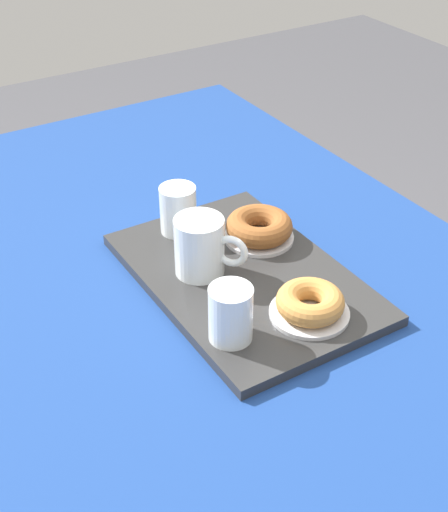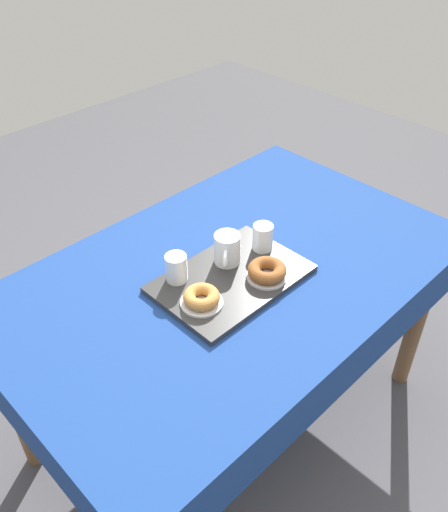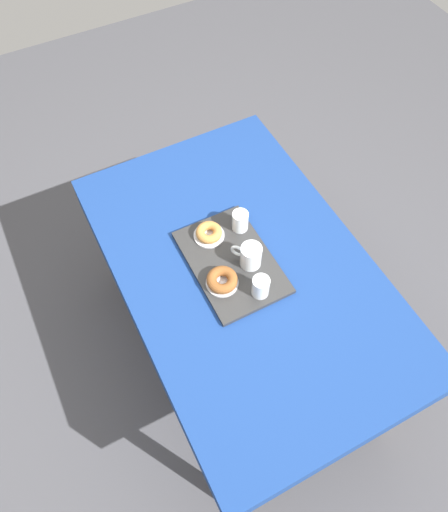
# 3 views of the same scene
# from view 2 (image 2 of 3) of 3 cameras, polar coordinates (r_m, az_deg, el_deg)

# --- Properties ---
(ground_plane) EXTENTS (6.00, 6.00, 0.00)m
(ground_plane) POSITION_cam_2_polar(r_m,az_deg,el_deg) (2.25, 0.70, -16.38)
(ground_plane) COLOR #47474C
(dining_table) EXTENTS (1.48, 0.93, 0.76)m
(dining_table) POSITION_cam_2_polar(r_m,az_deg,el_deg) (1.76, 0.86, -3.91)
(dining_table) COLOR navy
(dining_table) RESTS_ON ground
(serving_tray) EXTENTS (0.46, 0.31, 0.02)m
(serving_tray) POSITION_cam_2_polar(r_m,az_deg,el_deg) (1.64, 0.76, -2.40)
(serving_tray) COLOR #2D2D2D
(serving_tray) RESTS_ON dining_table
(tea_mug_left) EXTENTS (0.11, 0.10, 0.10)m
(tea_mug_left) POSITION_cam_2_polar(r_m,az_deg,el_deg) (1.66, 0.34, 0.66)
(tea_mug_left) COLOR white
(tea_mug_left) RESTS_ON serving_tray
(water_glass_near) EXTENTS (0.07, 0.07, 0.09)m
(water_glass_near) POSITION_cam_2_polar(r_m,az_deg,el_deg) (1.73, 4.10, 1.87)
(water_glass_near) COLOR white
(water_glass_near) RESTS_ON serving_tray
(water_glass_far) EXTENTS (0.07, 0.07, 0.09)m
(water_glass_far) POSITION_cam_2_polar(r_m,az_deg,el_deg) (1.61, -5.03, -1.39)
(water_glass_far) COLOR white
(water_glass_far) RESTS_ON serving_tray
(donut_plate_left) EXTENTS (0.12, 0.12, 0.01)m
(donut_plate_left) POSITION_cam_2_polar(r_m,az_deg,el_deg) (1.55, -2.37, -4.91)
(donut_plate_left) COLOR silver
(donut_plate_left) RESTS_ON serving_tray
(sugar_donut_left) EXTENTS (0.11, 0.11, 0.04)m
(sugar_donut_left) POSITION_cam_2_polar(r_m,az_deg,el_deg) (1.53, -2.39, -4.32)
(sugar_donut_left) COLOR #BC7F3D
(sugar_donut_left) RESTS_ON donut_plate_left
(donut_plate_right) EXTENTS (0.12, 0.12, 0.01)m
(donut_plate_right) POSITION_cam_2_polar(r_m,az_deg,el_deg) (1.64, 4.51, -2.15)
(donut_plate_right) COLOR silver
(donut_plate_right) RESTS_ON serving_tray
(sugar_donut_right) EXTENTS (0.12, 0.12, 0.04)m
(sugar_donut_right) POSITION_cam_2_polar(r_m,az_deg,el_deg) (1.62, 4.55, -1.53)
(sugar_donut_right) COLOR brown
(sugar_donut_right) RESTS_ON donut_plate_right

